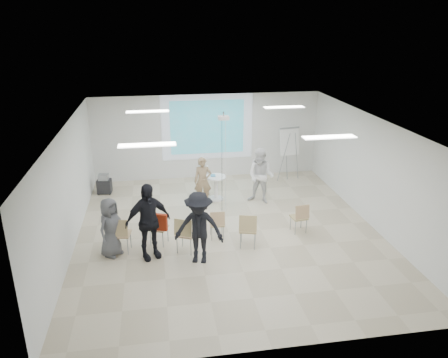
{
  "coord_description": "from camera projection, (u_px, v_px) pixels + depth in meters",
  "views": [
    {
      "loc": [
        -1.82,
        -10.42,
        5.46
      ],
      "look_at": [
        0.0,
        0.8,
        1.25
      ],
      "focal_mm": 35.0,
      "sensor_mm": 36.0,
      "label": 1
    }
  ],
  "objects": [
    {
      "name": "chair_left_mid",
      "position": [
        158.0,
        226.0,
        10.99
      ],
      "size": [
        0.56,
        0.58,
        0.89
      ],
      "rotation": [
        0.0,
        0.0,
        -0.42
      ],
      "color": "tan",
      "rests_on": "floor"
    },
    {
      "name": "player_left",
      "position": [
        203.0,
        178.0,
        13.37
      ],
      "size": [
        0.65,
        0.46,
        1.69
      ],
      "primitive_type": "imported",
      "rotation": [
        0.0,
        0.0,
        -0.07
      ],
      "color": "#9E8260",
      "rests_on": "floor"
    },
    {
      "name": "chair_right_far",
      "position": [
        300.0,
        216.0,
        11.63
      ],
      "size": [
        0.44,
        0.47,
        0.85
      ],
      "rotation": [
        0.0,
        0.0,
        0.12
      ],
      "color": "tan",
      "rests_on": "floor"
    },
    {
      "name": "floor",
      "position": [
        229.0,
        234.0,
        11.84
      ],
      "size": [
        8.0,
        9.0,
        0.1
      ],
      "primitive_type": "cube",
      "color": "beige",
      "rests_on": "ground"
    },
    {
      "name": "controller_left",
      "position": [
        207.0,
        167.0,
        13.54
      ],
      "size": [
        0.05,
        0.13,
        0.04
      ],
      "primitive_type": "cube",
      "rotation": [
        0.0,
        0.0,
        -0.07
      ],
      "color": "white",
      "rests_on": "player_left"
    },
    {
      "name": "wall_right",
      "position": [
        375.0,
        172.0,
        11.91
      ],
      "size": [
        0.1,
        9.0,
        3.0
      ],
      "primitive_type": "cube",
      "color": "silver",
      "rests_on": "floor"
    },
    {
      "name": "ceiling",
      "position": [
        229.0,
        122.0,
        10.76
      ],
      "size": [
        8.0,
        9.0,
        0.1
      ],
      "primitive_type": "cube",
      "color": "white",
      "rests_on": "wall_back"
    },
    {
      "name": "projection_image",
      "position": [
        207.0,
        127.0,
        15.31
      ],
      "size": [
        2.6,
        0.01,
        1.9
      ],
      "primitive_type": "cube",
      "color": "#35A3B4",
      "rests_on": "wall_back"
    },
    {
      "name": "fluor_panel_ne",
      "position": [
        284.0,
        107.0,
        12.94
      ],
      "size": [
        1.2,
        0.3,
        0.02
      ],
      "primitive_type": "cube",
      "color": "white",
      "rests_on": "ceiling"
    },
    {
      "name": "audience_mid",
      "position": [
        199.0,
        223.0,
        10.07
      ],
      "size": [
        1.44,
        1.03,
        2.01
      ],
      "primitive_type": "imported",
      "rotation": [
        0.0,
        0.0,
        -0.27
      ],
      "color": "black",
      "rests_on": "floor"
    },
    {
      "name": "ceiling_projector",
      "position": [
        224.0,
        123.0,
        12.28
      ],
      "size": [
        0.3,
        0.25,
        3.0
      ],
      "color": "white",
      "rests_on": "ceiling"
    },
    {
      "name": "chair_left_inner",
      "position": [
        185.0,
        232.0,
        10.62
      ],
      "size": [
        0.6,
        0.62,
        0.95
      ],
      "rotation": [
        0.0,
        0.0,
        -0.43
      ],
      "color": "tan",
      "rests_on": "floor"
    },
    {
      "name": "controller_right",
      "position": [
        254.0,
        161.0,
        13.52
      ],
      "size": [
        0.1,
        0.13,
        0.04
      ],
      "primitive_type": "cube",
      "rotation": [
        0.0,
        0.0,
        -0.56
      ],
      "color": "white",
      "rests_on": "player_right"
    },
    {
      "name": "audience_left",
      "position": [
        148.0,
        216.0,
        10.24
      ],
      "size": [
        1.46,
        1.17,
        2.18
      ],
      "primitive_type": "imported",
      "rotation": [
        0.0,
        0.0,
        0.38
      ],
      "color": "black",
      "rests_on": "floor"
    },
    {
      "name": "av_cart",
      "position": [
        104.0,
        185.0,
        14.35
      ],
      "size": [
        0.48,
        0.41,
        0.67
      ],
      "rotation": [
        0.0,
        0.0,
        -0.11
      ],
      "color": "black",
      "rests_on": "floor"
    },
    {
      "name": "red_jacket",
      "position": [
        158.0,
        222.0,
        10.79
      ],
      "size": [
        0.45,
        0.28,
        0.43
      ],
      "primitive_type": "cube",
      "rotation": [
        0.0,
        0.0,
        -0.42
      ],
      "color": "#A62D14",
      "rests_on": "chair_left_mid"
    },
    {
      "name": "audience_outer",
      "position": [
        110.0,
        224.0,
        10.43
      ],
      "size": [
        0.91,
        0.97,
        1.66
      ],
      "primitive_type": "imported",
      "rotation": [
        0.0,
        0.0,
        0.93
      ],
      "color": "#595A5E",
      "rests_on": "floor"
    },
    {
      "name": "pedestal_table",
      "position": [
        216.0,
        186.0,
        13.82
      ],
      "size": [
        0.66,
        0.66,
        0.8
      ],
      "rotation": [
        0.0,
        0.0,
        -0.01
      ],
      "color": "white",
      "rests_on": "floor"
    },
    {
      "name": "chair_center",
      "position": [
        217.0,
        222.0,
        11.31
      ],
      "size": [
        0.39,
        0.42,
        0.81
      ],
      "rotation": [
        0.0,
        0.0,
        -0.04
      ],
      "color": "tan",
      "rests_on": "floor"
    },
    {
      "name": "fluor_panel_se",
      "position": [
        329.0,
        137.0,
        9.7
      ],
      "size": [
        1.2,
        0.3,
        0.02
      ],
      "primitive_type": "cube",
      "color": "white",
      "rests_on": "ceiling"
    },
    {
      "name": "projection_halo",
      "position": [
        207.0,
        127.0,
        15.33
      ],
      "size": [
        3.2,
        0.01,
        2.3
      ],
      "primitive_type": "cube",
      "color": "silver",
      "rests_on": "wall_back"
    },
    {
      "name": "chair_far_left",
      "position": [
        120.0,
        232.0,
        10.61
      ],
      "size": [
        0.51,
        0.54,
        0.94
      ],
      "rotation": [
        0.0,
        0.0,
        -0.16
      ],
      "color": "tan",
      "rests_on": "floor"
    },
    {
      "name": "fluor_panel_sw",
      "position": [
        147.0,
        145.0,
        9.1
      ],
      "size": [
        1.2,
        0.3,
        0.02
      ],
      "primitive_type": "cube",
      "color": "white",
      "rests_on": "ceiling"
    },
    {
      "name": "player_right",
      "position": [
        261.0,
        173.0,
        13.43
      ],
      "size": [
        1.18,
        1.12,
        1.93
      ],
      "primitive_type": "imported",
      "rotation": [
        0.0,
        0.0,
        -0.56
      ],
      "color": "white",
      "rests_on": "floor"
    },
    {
      "name": "wall_left",
      "position": [
        66.0,
        190.0,
        10.69
      ],
      "size": [
        0.1,
        9.0,
        3.0
      ],
      "primitive_type": "cube",
      "color": "silver",
      "rests_on": "floor"
    },
    {
      "name": "laptop",
      "position": [
        186.0,
        232.0,
        10.73
      ],
      "size": [
        0.42,
        0.38,
        0.03
      ],
      "primitive_type": "imported",
      "rotation": [
        0.0,
        0.0,
        2.71
      ],
      "color": "black",
      "rests_on": "chair_left_inner"
    },
    {
      "name": "wall_back",
      "position": [
        207.0,
        136.0,
        15.51
      ],
      "size": [
        8.0,
        0.1,
        3.0
      ],
      "primitive_type": "cube",
      "color": "silver",
      "rests_on": "floor"
    },
    {
      "name": "flipchart_easel",
      "position": [
        289.0,
        142.0,
        15.15
      ],
      "size": [
        0.83,
        0.63,
        1.93
      ],
      "rotation": [
        0.0,
        0.0,
        0.14
      ],
      "color": "#96989E",
      "rests_on": "floor"
    },
    {
      "name": "chair_right_inner",
      "position": [
        248.0,
        228.0,
        10.86
      ],
      "size": [
        0.54,
        0.57,
        0.94
      ],
      "rotation": [
        0.0,
        0.0,
        -0.27
      ],
      "color": "tan",
      "rests_on": "floor"
    },
    {
      "name": "fluor_panel_nw",
      "position": [
        148.0,
        111.0,
        12.34
      ],
      "size": [
        1.2,
        0.3,
        0.02
      ],
      "primitive_type": "cube",
      "color": "white",
      "rests_on": "ceiling"
    }
  ]
}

